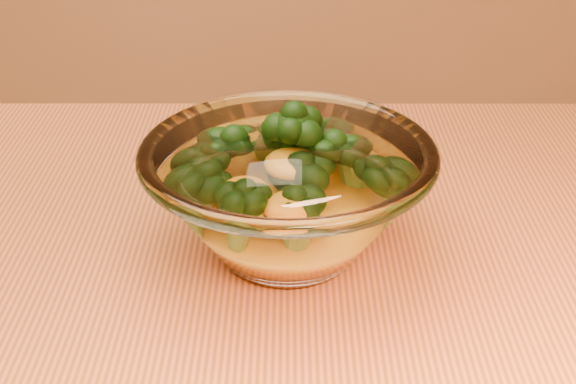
{
  "coord_description": "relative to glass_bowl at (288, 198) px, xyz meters",
  "views": [
    {
      "loc": [
        0.06,
        -0.4,
        1.09
      ],
      "look_at": [
        0.06,
        0.11,
        0.8
      ],
      "focal_mm": 50.0,
      "sensor_mm": 36.0,
      "label": 1
    }
  ],
  "objects": [
    {
      "name": "glass_bowl",
      "position": [
        0.0,
        0.0,
        0.0
      ],
      "size": [
        0.21,
        0.21,
        0.09
      ],
      "color": "white",
      "rests_on": "table"
    },
    {
      "name": "cheese_sauce",
      "position": [
        0.0,
        0.0,
        -0.02
      ],
      "size": [
        0.12,
        0.12,
        0.03
      ],
      "primitive_type": "ellipsoid",
      "color": "orange",
      "rests_on": "glass_bowl"
    },
    {
      "name": "broccoli_heap",
      "position": [
        -0.0,
        0.01,
        0.02
      ],
      "size": [
        0.16,
        0.14,
        0.08
      ],
      "color": "black",
      "rests_on": "cheese_sauce"
    }
  ]
}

